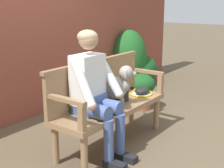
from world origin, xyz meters
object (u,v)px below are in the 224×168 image
object	(u,v)px
person_seated	(94,89)
tennis_racket	(140,93)
dog_on_bench	(117,85)
baseball_glove	(142,91)
sports_bag	(114,96)
potted_plant	(141,89)
garden_bench	(112,111)

from	to	relation	value
person_seated	tennis_racket	distance (m)	0.95
person_seated	dog_on_bench	size ratio (longest dim) A/B	3.00
tennis_racket	baseball_glove	xyz separation A→B (m)	(0.00, -0.03, 0.04)
dog_on_bench	tennis_racket	bearing A→B (deg)	0.67
person_seated	sports_bag	bearing A→B (deg)	9.55
tennis_racket	person_seated	bearing A→B (deg)	-179.81
sports_bag	potted_plant	size ratio (longest dim) A/B	0.51
sports_bag	potted_plant	world-z (taller)	sports_bag
dog_on_bench	tennis_racket	world-z (taller)	dog_on_bench
baseball_glove	sports_bag	world-z (taller)	sports_bag
dog_on_bench	tennis_racket	distance (m)	0.56
potted_plant	garden_bench	bearing A→B (deg)	-163.40
tennis_racket	sports_bag	xyz separation A→B (m)	(-0.46, 0.07, 0.06)
garden_bench	sports_bag	distance (m)	0.19
dog_on_bench	potted_plant	distance (m)	1.33
garden_bench	dog_on_bench	distance (m)	0.30
tennis_racket	potted_plant	distance (m)	0.81
tennis_racket	potted_plant	xyz separation A→B (m)	(0.69, 0.39, -0.17)
person_seated	dog_on_bench	world-z (taller)	person_seated
tennis_racket	garden_bench	bearing A→B (deg)	178.83
garden_bench	baseball_glove	bearing A→B (deg)	-3.96
garden_bench	baseball_glove	world-z (taller)	baseball_glove
garden_bench	baseball_glove	size ratio (longest dim) A/B	7.17
person_seated	potted_plant	distance (m)	1.71
baseball_glove	dog_on_bench	bearing A→B (deg)	174.89
garden_bench	baseball_glove	xyz separation A→B (m)	(0.59, -0.04, 0.11)
tennis_racket	potted_plant	size ratio (longest dim) A/B	1.00
person_seated	dog_on_bench	xyz separation A→B (m)	(0.40, -0.00, -0.04)
baseball_glove	potted_plant	bearing A→B (deg)	28.85
garden_bench	potted_plant	xyz separation A→B (m)	(1.28, 0.38, -0.09)
dog_on_bench	baseball_glove	bearing A→B (deg)	-2.48
sports_bag	dog_on_bench	bearing A→B (deg)	-126.82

